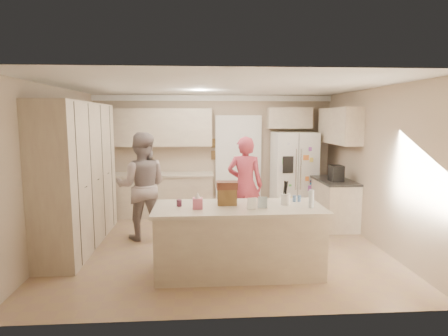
{
  "coord_description": "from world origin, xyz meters",
  "views": [
    {
      "loc": [
        -0.33,
        -6.0,
        2.11
      ],
      "look_at": [
        0.1,
        0.35,
        1.25
      ],
      "focal_mm": 30.0,
      "sensor_mm": 36.0,
      "label": 1
    }
  ],
  "objects": [
    {
      "name": "dollhouse_body",
      "position": [
        0.05,
        -1.0,
        1.04
      ],
      "size": [
        0.26,
        0.18,
        0.22
      ],
      "primitive_type": "cube",
      "color": "brown",
      "rests_on": "island_top"
    },
    {
      "name": "ceiling",
      "position": [
        0.0,
        0.0,
        2.61
      ],
      "size": [
        5.2,
        4.6,
        0.02
      ],
      "primitive_type": "cube",
      "color": "white",
      "rests_on": "wall_back"
    },
    {
      "name": "fridge_dispenser",
      "position": [
        1.5,
        1.51,
        1.15
      ],
      "size": [
        0.22,
        0.03,
        0.35
      ],
      "primitive_type": "cube",
      "color": "black",
      "rests_on": "refrigerator"
    },
    {
      "name": "fridge_seam",
      "position": [
        1.72,
        1.52,
        0.9
      ],
      "size": [
        0.02,
        0.02,
        1.78
      ],
      "primitive_type": "cube",
      "color": "gray",
      "rests_on": "refrigerator"
    },
    {
      "name": "back_upper_cab",
      "position": [
        -1.15,
        2.12,
        1.9
      ],
      "size": [
        2.2,
        0.35,
        0.8
      ],
      "primitive_type": "cube",
      "color": "beige",
      "rests_on": "wall_back"
    },
    {
      "name": "water_bottle",
      "position": [
        1.15,
        -1.25,
        1.04
      ],
      "size": [
        0.07,
        0.07,
        0.24
      ],
      "primitive_type": "cylinder",
      "color": "silver",
      "rests_on": "island_top"
    },
    {
      "name": "refrigerator",
      "position": [
        1.72,
        1.87,
        0.9
      ],
      "size": [
        0.92,
        0.72,
        1.8
      ],
      "primitive_type": "cube",
      "rotation": [
        0.0,
        0.0,
        0.03
      ],
      "color": "white",
      "rests_on": "floor"
    },
    {
      "name": "doorway_casing",
      "position": [
        0.55,
        2.24,
        1.05
      ],
      "size": [
        1.02,
        0.03,
        2.22
      ],
      "primitive_type": "cube",
      "color": "white",
      "rests_on": "floor"
    },
    {
      "name": "island_base",
      "position": [
        0.2,
        -1.1,
        0.44
      ],
      "size": [
        2.2,
        0.9,
        0.88
      ],
      "primitive_type": "cube",
      "color": "beige",
      "rests_on": "floor"
    },
    {
      "name": "jam_jar",
      "position": [
        -0.6,
        -1.05,
        0.97
      ],
      "size": [
        0.07,
        0.07,
        0.09
      ],
      "primitive_type": "cylinder",
      "color": "#59263F",
      "rests_on": "island_top"
    },
    {
      "name": "wall_right",
      "position": [
        2.61,
        0.0,
        1.3
      ],
      "size": [
        0.02,
        4.6,
        2.6
      ],
      "primitive_type": "cube",
      "color": "tan",
      "rests_on": "ground"
    },
    {
      "name": "right_countertop",
      "position": [
        2.29,
        1.0,
        0.9
      ],
      "size": [
        0.63,
        1.24,
        0.04
      ],
      "primitive_type": "cube",
      "color": "#2D2B28",
      "rests_on": "right_base_cab"
    },
    {
      "name": "shaker_pepper",
      "position": [
        1.09,
        -0.88,
        0.97
      ],
      "size": [
        0.05,
        0.05,
        0.09
      ],
      "primitive_type": "cylinder",
      "color": "#456798",
      "rests_on": "island_top"
    },
    {
      "name": "tissue_plume",
      "position": [
        -0.35,
        -1.2,
        1.1
      ],
      "size": [
        0.08,
        0.08,
        0.08
      ],
      "primitive_type": "cone",
      "color": "white",
      "rests_on": "tissue_box"
    },
    {
      "name": "wall_back",
      "position": [
        0.0,
        2.31,
        1.3
      ],
      "size": [
        5.2,
        0.02,
        2.6
      ],
      "primitive_type": "cube",
      "color": "tan",
      "rests_on": "ground"
    },
    {
      "name": "wall_frame_upper",
      "position": [
        0.02,
        2.27,
        1.55
      ],
      "size": [
        0.15,
        0.02,
        0.2
      ],
      "primitive_type": "cube",
      "color": "brown",
      "rests_on": "wall_back"
    },
    {
      "name": "fridge_handle_l",
      "position": [
        1.67,
        1.5,
        1.05
      ],
      "size": [
        0.02,
        0.02,
        0.85
      ],
      "primitive_type": "cylinder",
      "color": "silver",
      "rests_on": "refrigerator"
    },
    {
      "name": "coffee_maker",
      "position": [
        2.25,
        0.8,
        1.07
      ],
      "size": [
        0.22,
        0.28,
        0.3
      ],
      "primitive_type": "cube",
      "color": "black",
      "rests_on": "right_countertop"
    },
    {
      "name": "pantry_bank",
      "position": [
        -2.3,
        0.2,
        1.18
      ],
      "size": [
        0.6,
        2.6,
        2.35
      ],
      "primitive_type": "cube",
      "color": "beige",
      "rests_on": "floor"
    },
    {
      "name": "teen_girl",
      "position": [
        0.5,
        0.66,
        0.89
      ],
      "size": [
        0.73,
        0.57,
        1.78
      ],
      "primitive_type": "imported",
      "rotation": [
        0.0,
        0.0,
        2.9
      ],
      "color": "#BC4453",
      "rests_on": "floor"
    },
    {
      "name": "doorway_opening",
      "position": [
        0.55,
        2.28,
        1.05
      ],
      "size": [
        0.9,
        0.06,
        2.1
      ],
      "primitive_type": "cube",
      "color": "black",
      "rests_on": "floor"
    },
    {
      "name": "wall_frame_lower",
      "position": [
        0.02,
        2.27,
        1.28
      ],
      "size": [
        0.15,
        0.02,
        0.2
      ],
      "primitive_type": "cube",
      "color": "brown",
      "rests_on": "wall_back"
    },
    {
      "name": "right_upper_cab",
      "position": [
        2.43,
        1.2,
        1.95
      ],
      "size": [
        0.35,
        1.5,
        0.7
      ],
      "primitive_type": "cube",
      "color": "beige",
      "rests_on": "wall_right"
    },
    {
      "name": "utensil_crock",
      "position": [
        0.85,
        -1.05,
        1.0
      ],
      "size": [
        0.13,
        0.13,
        0.15
      ],
      "primitive_type": "cylinder",
      "color": "white",
      "rests_on": "island_top"
    },
    {
      "name": "fridge_handle_r",
      "position": [
        1.77,
        1.5,
        1.05
      ],
      "size": [
        0.02,
        0.02,
        0.85
      ],
      "primitive_type": "cylinder",
      "color": "silver",
      "rests_on": "refrigerator"
    },
    {
      "name": "floor",
      "position": [
        0.0,
        0.0,
        -0.01
      ],
      "size": [
        5.2,
        4.6,
        0.02
      ],
      "primitive_type": "cube",
      "color": "#967955",
      "rests_on": "ground"
    },
    {
      "name": "crown_back",
      "position": [
        0.0,
        2.26,
        2.53
      ],
      "size": [
        5.2,
        0.08,
        0.12
      ],
      "primitive_type": "cube",
      "color": "white",
      "rests_on": "wall_back"
    },
    {
      "name": "greeting_card_b",
      "position": [
        0.5,
        -1.25,
        1.01
      ],
      "size": [
        0.12,
        0.05,
        0.16
      ],
      "primitive_type": "cube",
      "rotation": [
        0.15,
        0.0,
        -0.1
      ],
      "color": "silver",
      "rests_on": "island_top"
    },
    {
      "name": "island_top",
      "position": [
        0.2,
        -1.1,
        0.9
      ],
      "size": [
        2.28,
        0.96,
        0.05
      ],
      "primitive_type": "cube",
      "color": "beige",
      "rests_on": "island_base"
    },
    {
      "name": "shaker_salt",
      "position": [
        1.02,
        -0.88,
        0.97
      ],
      "size": [
        0.05,
        0.05,
        0.09
      ],
      "primitive_type": "cylinder",
      "color": "#456798",
      "rests_on": "island_top"
    },
    {
      "name": "teen_boy",
      "position": [
        -1.32,
        0.46,
        0.93
      ],
      "size": [
        0.93,
        0.74,
        1.86
      ],
      "primitive_type": "imported",
      "rotation": [
        0.0,
        0.0,
        3.18
      ],
      "color": "gray",
      "rests_on": "floor"
    },
    {
      "name": "wall_left",
      "position": [
        -2.61,
        0.0,
        1.3
      ],
      "size": [
        0.02,
        4.6,
        2.6
      ],
      "primitive_type": "cube",
      "color": "tan",
      "rests_on": "ground"
    },
    {
      "name": "back_base_cab",
      "position": [
        -1.15,
        2.0,
        0.44
      ],
      "size": [
        2.2,
        0.6,
        0.88
      ],
      "primitive_type": "cube",
      "color": "beige",
      "rests_on": "floor"
    },
    {
      "name": "greeting_card_a",
      "position": [
        0.35,
        -1.3,
        1.01
      ],
      "size": [
        0.12,
        0.06,
        0.16
      ],
      "primitive_type": "cube",
      "rotation": [
        0.15,
        0.0,
        0.2
      ],
      "color": "white",
      "rests_on": "island_top"
    },
    {
      "name": "tissue_box",
      "position": [
        -0.35,
        -1.2,
        1.0
      ],
      "size": [
        0.13,
        0.13,
        0.14
      ],
      "primitive_type": "cube",
      "color": "pink",
      "rests_on": "island_top"
    },
    {
      "name": "wall_front",
      "position": [
        0.0,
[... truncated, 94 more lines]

